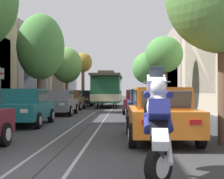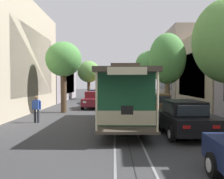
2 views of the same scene
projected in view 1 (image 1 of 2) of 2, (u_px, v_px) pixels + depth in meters
The scene contains 23 objects.
ground_plane at pixel (106, 109), 28.08m from camera, with size 160.00×160.00×0.00m, color #38383A.
trolley_track_rails at pixel (108, 107), 31.62m from camera, with size 1.14×63.39×0.01m.
building_facade_left at pixel (9, 67), 30.99m from camera, with size 5.88×55.09×9.85m.
building_facade_right at pixel (202, 66), 33.77m from camera, with size 5.77×55.09×8.98m.
parked_car_teal_second_left at pixel (25, 107), 14.24m from camera, with size 2.09×4.40×1.58m.
parked_car_grey_mid_left at pixel (59, 102), 20.54m from camera, with size 2.04×4.38×1.58m.
parked_car_brown_fourth_left at pixel (71, 100), 26.60m from camera, with size 2.05×4.38×1.58m.
parked_car_black_fifth_left at pixel (83, 98), 33.44m from camera, with size 2.10×4.40×1.58m.
parked_car_navy_sixth_left at pixel (89, 97), 39.78m from camera, with size 2.14×4.42×1.58m.
parked_car_black_far_left at pixel (94, 96), 45.67m from camera, with size 2.04×4.38×1.58m.
parked_car_orange_near_right at pixel (160, 114), 9.77m from camera, with size 2.05×4.38×1.58m.
parked_car_navy_second_right at pixel (146, 105), 16.32m from camera, with size 2.04×4.38×1.58m.
parked_car_maroon_mid_right at pixel (138, 102), 21.72m from camera, with size 2.09×4.40×1.58m.
street_tree_kerb_left_second at pixel (41, 47), 22.86m from camera, with size 3.34×2.80×6.91m.
street_tree_kerb_left_mid at pixel (67, 65), 34.08m from camera, with size 3.20×2.61×6.06m.
street_tree_kerb_left_fourth at pixel (83, 64), 46.31m from camera, with size 2.59×2.17×6.95m.
street_tree_kerb_right_second at pixel (164, 56), 25.05m from camera, with size 2.88×2.57×5.70m.
street_tree_kerb_right_mid at pixel (148, 68), 41.37m from camera, with size 3.93×3.84×6.46m.
cable_car_trolley at pixel (108, 89), 30.84m from camera, with size 2.72×9.16×3.28m.
motorcycle_with_rider at pixel (158, 119), 5.45m from camera, with size 0.51×1.80×1.91m.
pedestrian_on_left_pavement at pixel (164, 98), 29.88m from camera, with size 0.55×0.31×1.60m.
fire_hydrant at pixel (188, 117), 13.22m from camera, with size 0.40×0.22×0.84m.
street_sign_post at pixel (0, 89), 14.61m from camera, with size 0.36×0.07×2.56m.
Camera 1 is at (1.54, -5.90, 1.47)m, focal length 52.51 mm.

